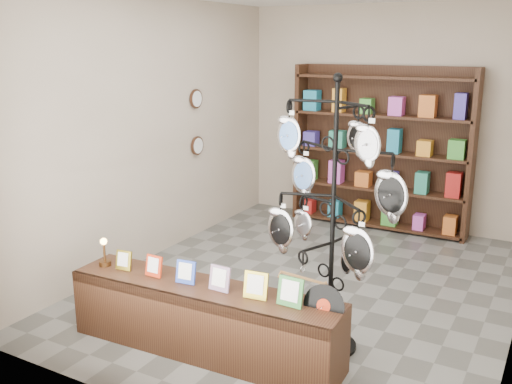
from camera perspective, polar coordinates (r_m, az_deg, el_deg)
ground at (r=6.16m, az=5.39°, el=-9.16°), size 5.00×5.00×0.00m
room_envelope at (r=5.67m, az=5.83°, el=8.22°), size 5.00×5.00×5.00m
display_tree at (r=4.52m, az=7.77°, el=-0.45°), size 1.18×1.13×2.27m
front_shelf at (r=4.80m, az=-5.26°, el=-12.51°), size 2.36×0.58×0.83m
back_shelving at (r=7.93m, az=12.33°, el=3.77°), size 2.42×0.36×2.20m
wall_clocks at (r=7.37m, az=-5.96°, el=6.93°), size 0.03×0.24×0.84m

